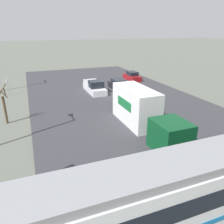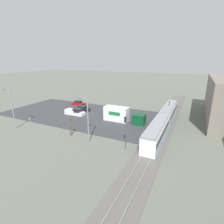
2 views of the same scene
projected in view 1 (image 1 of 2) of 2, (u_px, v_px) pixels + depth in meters
The scene contains 8 objects.
ground_plane at pixel (108, 94), 30.86m from camera, with size 320.00×320.00×0.00m, color #60665B.
road_surface at pixel (108, 94), 30.84m from camera, with size 21.22×43.89×0.08m.
box_truck at pixel (142, 112), 19.78m from camera, with size 2.42×10.01×3.43m.
pickup_truck at pixel (95, 88), 31.48m from camera, with size 2.02×5.55×1.78m.
sedan_car_0 at pixel (132, 76), 39.12m from camera, with size 1.74×4.22×1.48m.
sedan_car_1 at pixel (118, 85), 33.15m from camera, with size 1.76×4.34×1.48m.
street_tree at pixel (4, 106), 20.86m from camera, with size 0.94×0.78×3.90m.
no_parking_sign at pixel (8, 85), 30.32m from camera, with size 0.32×0.08×2.23m.
Camera 1 is at (10.24, 27.89, 8.70)m, focal length 35.00 mm.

